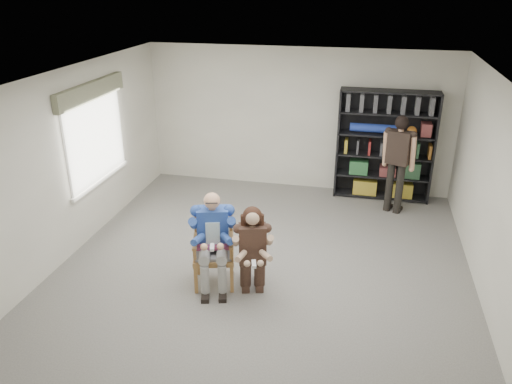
% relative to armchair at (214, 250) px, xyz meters
% --- Properties ---
extents(room_shell, '(6.00, 7.00, 2.80)m').
position_rel_armchair_xyz_m(room_shell, '(0.59, 0.32, 0.87)').
color(room_shell, white).
rests_on(room_shell, ground).
extents(floor, '(6.00, 7.00, 0.01)m').
position_rel_armchair_xyz_m(floor, '(0.59, 0.32, -0.53)').
color(floor, slate).
rests_on(floor, ground).
extents(window_left, '(0.16, 2.00, 1.75)m').
position_rel_armchair_xyz_m(window_left, '(-2.36, 1.32, 1.10)').
color(window_left, white).
rests_on(window_left, room_shell).
extents(armchair, '(0.75, 0.74, 1.06)m').
position_rel_armchair_xyz_m(armchair, '(0.00, 0.00, 0.00)').
color(armchair, '#A86D33').
rests_on(armchair, floor).
extents(seated_man, '(0.79, 0.96, 1.38)m').
position_rel_armchair_xyz_m(seated_man, '(0.00, -0.00, 0.16)').
color(seated_man, navy).
rests_on(seated_man, floor).
extents(kneeling_woman, '(0.74, 0.96, 1.26)m').
position_rel_armchair_xyz_m(kneeling_woman, '(0.58, -0.12, 0.10)').
color(kneeling_woman, '#33201D').
rests_on(kneeling_woman, floor).
extents(bookshelf, '(1.80, 0.38, 2.10)m').
position_rel_armchair_xyz_m(bookshelf, '(2.29, 3.60, 0.52)').
color(bookshelf, black).
rests_on(bookshelf, floor).
extents(standing_man, '(0.63, 0.49, 1.80)m').
position_rel_armchair_xyz_m(standing_man, '(2.51, 2.97, 0.37)').
color(standing_man, black).
rests_on(standing_man, floor).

